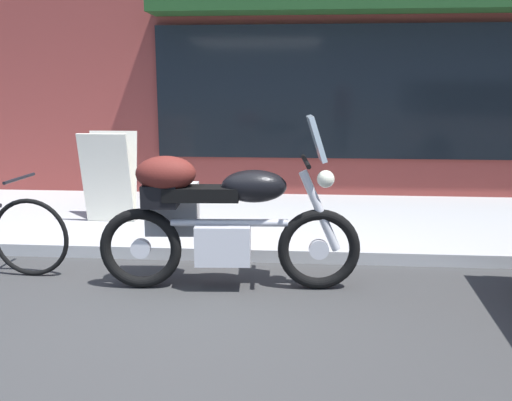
{
  "coord_description": "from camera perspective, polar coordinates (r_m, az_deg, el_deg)",
  "views": [
    {
      "loc": [
        0.88,
        -3.72,
        1.63
      ],
      "look_at": [
        0.53,
        0.69,
        0.7
      ],
      "focal_mm": 38.07,
      "sensor_mm": 36.0,
      "label": 1
    }
  ],
  "objects": [
    {
      "name": "ground_plane",
      "position": [
        4.15,
        -8.18,
        -11.34
      ],
      "size": [
        80.0,
        80.0,
        0.0
      ],
      "primitive_type": "plane",
      "color": "#363636"
    },
    {
      "name": "touring_motorcycle",
      "position": [
        4.4,
        -4.47,
        -1.52
      ],
      "size": [
        2.12,
        0.62,
        1.41
      ],
      "color": "black",
      "rests_on": "ground_plane"
    },
    {
      "name": "sandwich_board_sign",
      "position": [
        6.35,
        -15.12,
        2.41
      ],
      "size": [
        0.55,
        0.43,
        1.01
      ],
      "color": "silver",
      "rests_on": "sidewalk_curb"
    }
  ]
}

